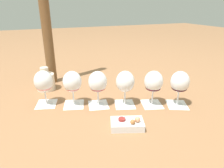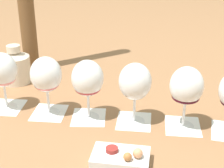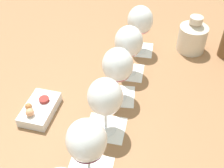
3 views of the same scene
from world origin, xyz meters
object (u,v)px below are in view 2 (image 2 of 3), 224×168
at_px(wine_glass_0, 2,72).
at_px(snack_dish, 121,159).
at_px(wine_glass_1, 46,77).
at_px(wine_glass_3, 135,84).
at_px(wine_glass_2, 88,81).
at_px(ceramic_vase, 16,66).
at_px(wine_glass_4, 186,88).

xyz_separation_m(wine_glass_0, snack_dish, (0.31, -0.37, -0.11)).
relative_size(wine_glass_1, wine_glass_3, 1.00).
bearing_deg(wine_glass_3, wine_glass_1, 158.00).
xyz_separation_m(wine_glass_2, wine_glass_3, (0.13, -0.05, -0.00)).
height_order(wine_glass_2, ceramic_vase, wine_glass_2).
xyz_separation_m(wine_glass_2, ceramic_vase, (-0.24, 0.33, -0.06)).
bearing_deg(ceramic_vase, wine_glass_1, -67.13).
xyz_separation_m(wine_glass_3, ceramic_vase, (-0.37, 0.38, -0.06)).
bearing_deg(snack_dish, wine_glass_0, 129.92).
bearing_deg(wine_glass_0, wine_glass_1, -25.24).
xyz_separation_m(wine_glass_1, snack_dish, (0.17, -0.31, -0.11)).
height_order(wine_glass_0, wine_glass_2, same).
relative_size(wine_glass_1, wine_glass_4, 1.00).
bearing_deg(wine_glass_4, wine_glass_3, 157.99).
distance_m(wine_glass_1, wine_glass_2, 0.13).
relative_size(wine_glass_0, wine_glass_2, 1.00).
bearing_deg(ceramic_vase, wine_glass_3, -45.52).
bearing_deg(wine_glass_4, ceramic_vase, 139.54).
bearing_deg(wine_glass_2, wine_glass_3, -20.68).
distance_m(wine_glass_4, snack_dish, 0.29).
bearing_deg(wine_glass_0, wine_glass_2, -24.39).
relative_size(wine_glass_2, wine_glass_3, 1.00).
distance_m(wine_glass_2, snack_dish, 0.28).
bearing_deg(wine_glass_1, ceramic_vase, 112.87).
bearing_deg(wine_glass_3, wine_glass_2, 159.32).
bearing_deg(snack_dish, wine_glass_2, 101.17).
xyz_separation_m(wine_glass_2, wine_glass_4, (0.27, -0.11, 0.00)).
height_order(ceramic_vase, snack_dish, ceramic_vase).
height_order(wine_glass_2, snack_dish, wine_glass_2).
xyz_separation_m(wine_glass_1, wine_glass_2, (0.12, -0.05, 0.00)).
bearing_deg(snack_dish, wine_glass_4, 33.29).
xyz_separation_m(wine_glass_4, snack_dish, (-0.22, -0.15, -0.11)).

